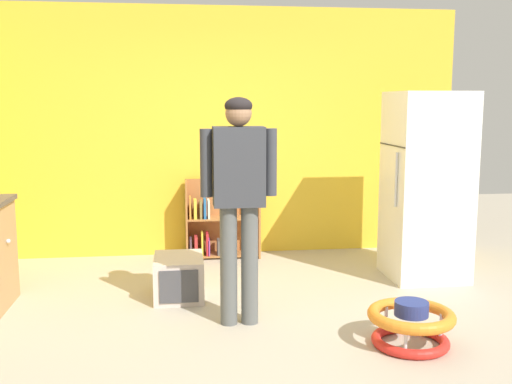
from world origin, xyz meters
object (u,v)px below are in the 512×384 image
refrigerator (426,186)px  baby_walker (411,324)px  bookshelf (218,223)px  pet_carrier (179,277)px  standing_person (239,190)px

refrigerator → baby_walker: (-0.75, -1.58, -0.73)m
bookshelf → baby_walker: bookshelf is taller
bookshelf → pet_carrier: (-0.42, -1.36, -0.19)m
standing_person → baby_walker: standing_person is taller
baby_walker → refrigerator: bearing=64.6°
standing_person → bookshelf: bearing=91.0°
baby_walker → pet_carrier: 2.03m
bookshelf → baby_walker: size_ratio=1.41×
standing_person → baby_walker: (1.14, -0.58, -0.88)m
refrigerator → standing_person: size_ratio=1.04×
bookshelf → baby_walker: bearing=-65.8°
bookshelf → standing_person: bearing=-89.0°
refrigerator → bookshelf: bearing=151.9°
bookshelf → baby_walker: (1.18, -2.61, -0.21)m
bookshelf → standing_person: standing_person is taller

